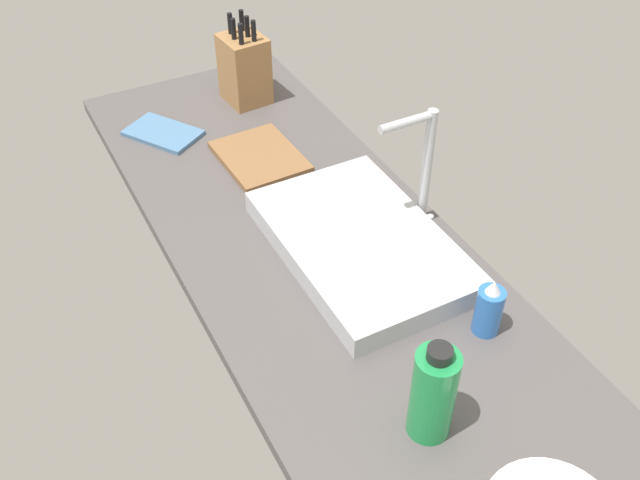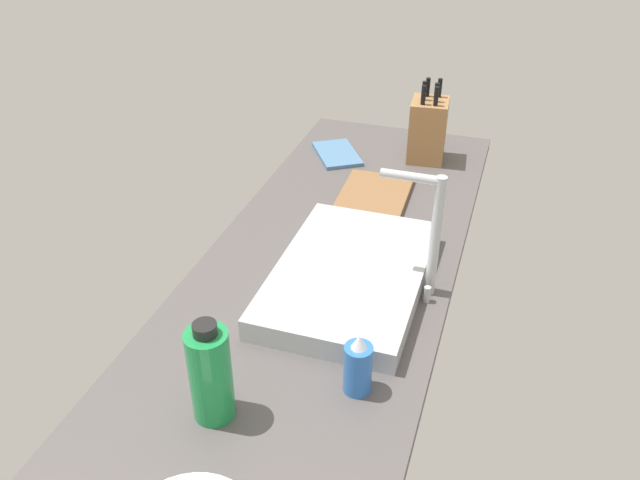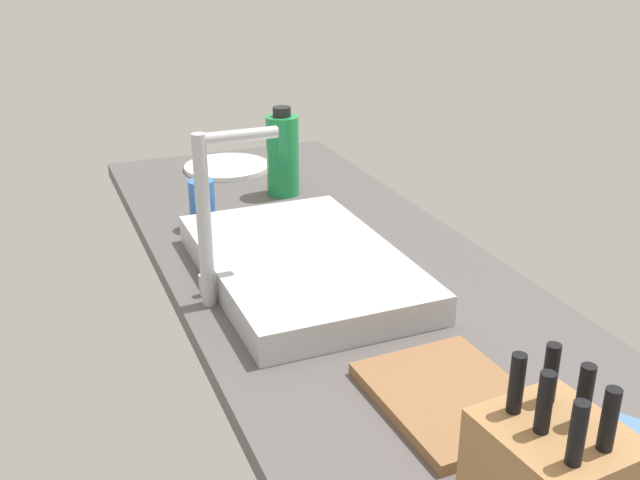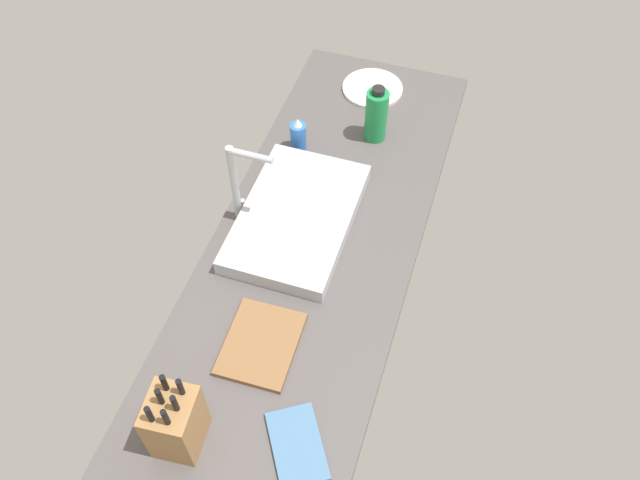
{
  "view_description": "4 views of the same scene",
  "coord_description": "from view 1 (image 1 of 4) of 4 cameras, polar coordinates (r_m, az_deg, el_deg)",
  "views": [
    {
      "loc": [
        108.47,
        -57.43,
        113.56
      ],
      "look_at": [
        3.64,
        -1.93,
        10.21
      ],
      "focal_mm": 40.63,
      "sensor_mm": 36.0,
      "label": 1
    },
    {
      "loc": [
        124.17,
        39.33,
        95.4
      ],
      "look_at": [
        -1.69,
        -1.89,
        10.32
      ],
      "focal_mm": 36.15,
      "sensor_mm": 36.0,
      "label": 2
    },
    {
      "loc": [
        -111.57,
        52.21,
        64.39
      ],
      "look_at": [
        4.18,
        4.4,
        11.07
      ],
      "focal_mm": 41.87,
      "sensor_mm": 36.0,
      "label": 3
    },
    {
      "loc": [
        -116.68,
        -39.47,
        163.53
      ],
      "look_at": [
        -3.65,
        -2.7,
        9.47
      ],
      "focal_mm": 36.57,
      "sensor_mm": 36.0,
      "label": 4
    }
  ],
  "objects": [
    {
      "name": "water_bottle",
      "position": [
        1.27,
        8.9,
        -11.84
      ],
      "size": [
        7.84,
        7.84,
        21.36
      ],
      "color": "#1E8E47",
      "rests_on": "countertop_slab"
    },
    {
      "name": "faucet",
      "position": [
        1.63,
        8.08,
        6.13
      ],
      "size": [
        5.5,
        14.33,
        30.29
      ],
      "color": "#B7BABF",
      "rests_on": "countertop_slab"
    },
    {
      "name": "sink_basin",
      "position": [
        1.63,
        3.24,
        -0.3
      ],
      "size": [
        52.5,
        33.63,
        5.44
      ],
      "primitive_type": "cube",
      "color": "#B7BABF",
      "rests_on": "countertop_slab"
    },
    {
      "name": "dish_towel",
      "position": [
        2.08,
        -12.26,
        8.24
      ],
      "size": [
        23.57,
        21.18,
        1.2
      ],
      "primitive_type": "cube",
      "rotation": [
        0.0,
        0.0,
        0.57
      ],
      "color": "teal",
      "rests_on": "countertop_slab"
    },
    {
      "name": "knife_block",
      "position": [
        2.16,
        -5.97,
        13.3
      ],
      "size": [
        13.59,
        12.48,
        25.81
      ],
      "rotation": [
        0.0,
        0.0,
        0.09
      ],
      "color": "#9E7042",
      "rests_on": "countertop_slab"
    },
    {
      "name": "soap_bottle",
      "position": [
        1.47,
        13.15,
        -5.34
      ],
      "size": [
        5.55,
        5.55,
        13.46
      ],
      "color": "blue",
      "rests_on": "countertop_slab"
    },
    {
      "name": "cutting_board",
      "position": [
        1.93,
        -4.76,
        6.53
      ],
      "size": [
        25.26,
        20.17,
        1.8
      ],
      "primitive_type": "cube",
      "rotation": [
        0.0,
        0.0,
        0.03
      ],
      "color": "brown",
      "rests_on": "countertop_slab"
    },
    {
      "name": "countertop_slab",
      "position": [
        1.66,
        0.0,
        -1.27
      ],
      "size": [
        184.5,
        62.36,
        3.5
      ],
      "primitive_type": "cube",
      "color": "#514C4C",
      "rests_on": "ground"
    }
  ]
}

